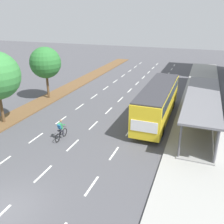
% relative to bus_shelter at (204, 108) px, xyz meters
% --- Properties ---
extents(ground_plane, '(140.00, 140.00, 0.00)m').
position_rel_bus_shelter_xyz_m(ground_plane, '(-9.53, -14.64, -1.86)').
color(ground_plane, '#4C4C51').
extents(median_strip, '(2.60, 52.00, 0.12)m').
position_rel_bus_shelter_xyz_m(median_strip, '(-17.83, 5.36, -1.80)').
color(median_strip, brown).
rests_on(median_strip, ground).
extents(sidewalk_right, '(4.50, 52.00, 0.15)m').
position_rel_bus_shelter_xyz_m(sidewalk_right, '(-0.28, 5.36, -1.79)').
color(sidewalk_right, '#9E9E99').
rests_on(sidewalk_right, ground).
extents(lane_divider_left, '(0.14, 49.65, 0.01)m').
position_rel_bus_shelter_xyz_m(lane_divider_left, '(-13.03, 4.68, -1.86)').
color(lane_divider_left, white).
rests_on(lane_divider_left, ground).
extents(lane_divider_center, '(0.14, 49.65, 0.01)m').
position_rel_bus_shelter_xyz_m(lane_divider_center, '(-9.53, 4.68, -1.86)').
color(lane_divider_center, white).
rests_on(lane_divider_center, ground).
extents(lane_divider_right, '(0.14, 49.65, 0.01)m').
position_rel_bus_shelter_xyz_m(lane_divider_right, '(-6.03, 4.68, -1.86)').
color(lane_divider_right, white).
rests_on(lane_divider_right, ground).
extents(bus_shelter, '(2.90, 13.68, 2.86)m').
position_rel_bus_shelter_xyz_m(bus_shelter, '(0.00, 0.00, 0.00)').
color(bus_shelter, gray).
rests_on(bus_shelter, sidewalk_right).
extents(bus, '(2.54, 11.29, 3.37)m').
position_rel_bus_shelter_xyz_m(bus, '(-4.28, 0.30, 0.20)').
color(bus, yellow).
rests_on(bus, ground).
extents(cyclist, '(0.46, 1.82, 1.71)m').
position_rel_bus_shelter_xyz_m(cyclist, '(-10.93, -6.64, -1.07)').
color(cyclist, black).
rests_on(cyclist, ground).
extents(median_tree_third, '(3.64, 3.64, 6.11)m').
position_rel_bus_shelter_xyz_m(median_tree_third, '(-17.92, 1.96, 2.53)').
color(median_tree_third, brown).
rests_on(median_tree_third, median_strip).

